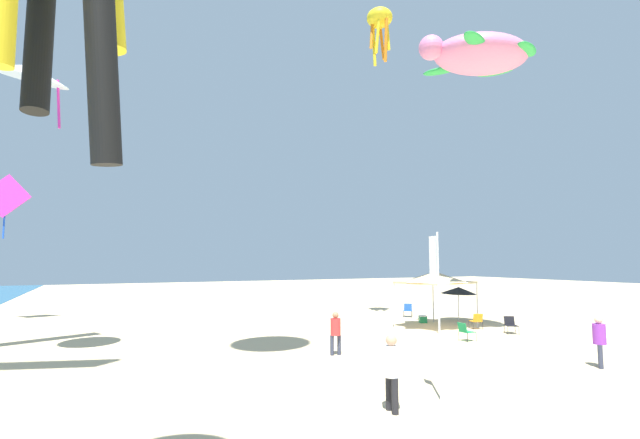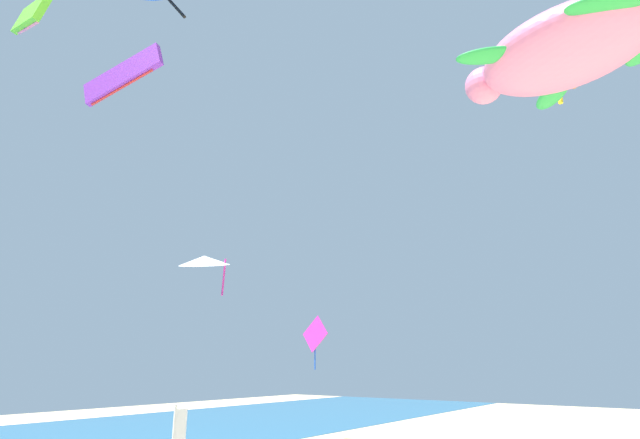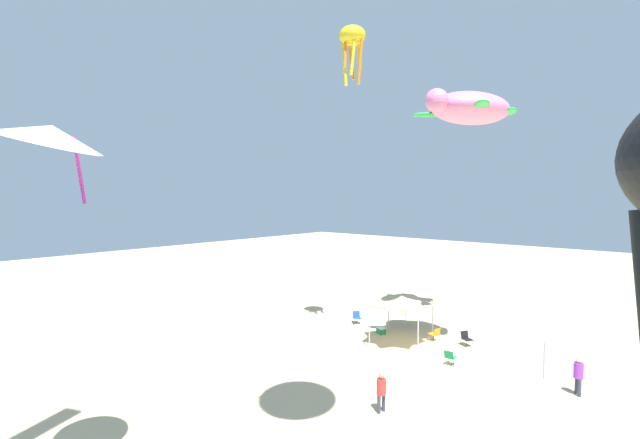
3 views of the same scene
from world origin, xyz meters
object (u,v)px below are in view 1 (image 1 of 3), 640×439
folding_chair_near_cooler (465,330)px  person_far_stroller (336,330)px  person_watching_sky (392,366)px  kite_octopus_yellow (380,21)px  kite_delta_white (30,72)px  cooler_box (423,319)px  banner_flag (437,298)px  folding_chair_facing_ocean (408,309)px  person_near_umbrella (599,337)px  folding_chair_right_of_tent (477,320)px  folding_chair_left_of_tent (511,324)px  kite_turtle_pink (478,55)px  canopy_tent (435,278)px  beach_umbrella (459,290)px  kite_diamond_magenta (6,198)px

folding_chair_near_cooler → person_far_stroller: size_ratio=0.51×
person_watching_sky → kite_octopus_yellow: size_ratio=0.52×
folding_chair_near_cooler → kite_delta_white: (3.25, 17.27, 9.88)m
person_far_stroller → cooler_box: bearing=41.5°
banner_flag → folding_chair_facing_ocean: bearing=-34.4°
person_near_umbrella → kite_delta_white: kite_delta_white is taller
cooler_box → banner_flag: (-11.75, 8.92, 2.38)m
folding_chair_near_cooler → person_far_stroller: 6.58m
folding_chair_right_of_tent → banner_flag: 13.15m
folding_chair_left_of_tent → cooler_box: size_ratio=1.10×
kite_turtle_pink → canopy_tent: bearing=-82.7°
banner_flag → kite_turtle_pink: kite_turtle_pink is taller
cooler_box → kite_turtle_pink: size_ratio=0.13×
folding_chair_left_of_tent → kite_turtle_pink: (-0.96, 2.54, 12.79)m
folding_chair_facing_ocean → cooler_box: 2.70m
kite_delta_white → banner_flag: bearing=105.8°
folding_chair_near_cooler → person_far_stroller: bearing=90.0°
folding_chair_left_of_tent → person_far_stroller: size_ratio=0.51×
beach_umbrella → kite_diamond_magenta: 27.25m
kite_turtle_pink → person_far_stroller: bearing=13.2°
canopy_tent → folding_chair_near_cooler: bearing=157.5°
folding_chair_facing_ocean → folding_chair_left_of_tent: same height
person_near_umbrella → kite_turtle_pink: size_ratio=0.30×
kite_octopus_yellow → kite_delta_white: size_ratio=0.94×
person_far_stroller → person_near_umbrella: bearing=-30.8°
kite_diamond_magenta → kite_turtle_pink: 27.24m
beach_umbrella → folding_chair_left_of_tent: bearing=167.5°
folding_chair_left_of_tent → kite_octopus_yellow: bearing=152.9°
folding_chair_left_of_tent → kite_diamond_magenta: 28.85m
folding_chair_facing_ocean → kite_diamond_magenta: 25.12m
person_watching_sky → folding_chair_facing_ocean: bearing=150.6°
beach_umbrella → kite_octopus_yellow: kite_octopus_yellow is taller
kite_diamond_magenta → folding_chair_right_of_tent: bearing=-9.2°
folding_chair_facing_ocean → kite_turtle_pink: size_ratio=0.14×
person_near_umbrella → kite_turtle_pink: bearing=50.5°
banner_flag → kite_diamond_magenta: bearing=30.5°
folding_chair_left_of_tent → cooler_box: (5.02, 1.36, -0.27)m
folding_chair_near_cooler → kite_turtle_pink: size_ratio=0.14×
folding_chair_right_of_tent → person_far_stroller: size_ratio=0.51×
beach_umbrella → kite_octopus_yellow: size_ratio=0.60×
kite_turtle_pink → kite_octopus_yellow: bearing=-65.5°
kite_diamond_magenta → kite_turtle_pink: (-16.49, -20.82, 6.05)m
folding_chair_near_cooler → kite_diamond_magenta: 26.45m
person_near_umbrella → kite_diamond_magenta: (21.91, 20.25, 6.22)m
person_far_stroller → kite_octopus_yellow: (6.38, -6.47, 17.04)m
canopy_tent → kite_delta_white: size_ratio=1.12×
person_watching_sky → folding_chair_right_of_tent: bearing=136.1°
folding_chair_right_of_tent → kite_diamond_magenta: size_ratio=0.21×
cooler_box → kite_diamond_magenta: 25.37m
folding_chair_facing_ocean → folding_chair_left_of_tent: bearing=-44.2°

